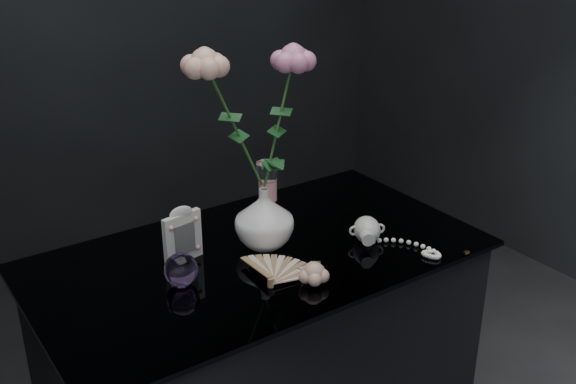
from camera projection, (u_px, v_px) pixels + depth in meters
table at (261, 382)px, 1.74m from camera, size 1.05×0.58×0.76m
vase at (264, 218)px, 1.59m from camera, size 0.17×0.17×0.15m
wine_glass at (268, 198)px, 1.65m from camera, size 0.07×0.07×0.18m
picture_frame at (182, 234)px, 1.52m from camera, size 0.11×0.10×0.14m
paperweight at (181, 269)px, 1.44m from camera, size 0.10×0.10×0.07m
paper_fan at (271, 282)px, 1.44m from camera, size 0.28×0.24×0.02m
loose_rose at (314, 273)px, 1.45m from camera, size 0.16×0.18×0.05m
pearl_jar at (367, 229)px, 1.63m from camera, size 0.30×0.30×0.07m
roses at (255, 110)px, 1.48m from camera, size 0.31×0.11×0.39m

